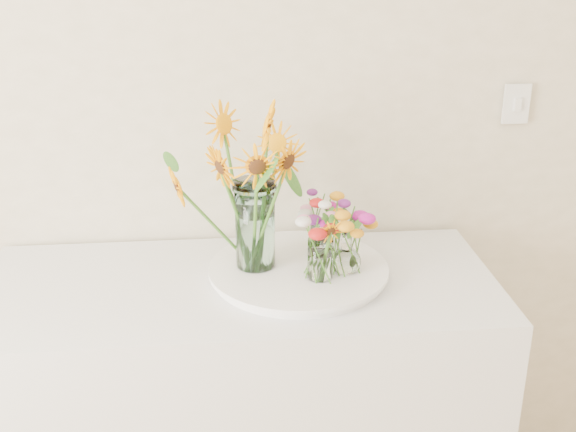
{
  "coord_description": "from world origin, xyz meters",
  "views": [
    {
      "loc": [
        -0.15,
        0.19,
        1.8
      ],
      "look_at": [
        0.02,
        1.92,
        1.09
      ],
      "focal_mm": 45.0,
      "sensor_mm": 36.0,
      "label": 1
    }
  ],
  "objects_px": {
    "small_vase_c": "(320,238)",
    "small_vase_a": "(320,260)",
    "mason_jar": "(255,225)",
    "tray": "(298,272)",
    "small_vase_b": "(346,253)",
    "counter": "(243,418)"
  },
  "relations": [
    {
      "from": "small_vase_a",
      "to": "small_vase_c",
      "type": "xyz_separation_m",
      "value": [
        0.02,
        0.16,
        -0.01
      ]
    },
    {
      "from": "tray",
      "to": "small_vase_c",
      "type": "bearing_deg",
      "value": 50.13
    },
    {
      "from": "mason_jar",
      "to": "small_vase_b",
      "type": "bearing_deg",
      "value": -13.41
    },
    {
      "from": "small_vase_c",
      "to": "small_vase_a",
      "type": "bearing_deg",
      "value": -98.16
    },
    {
      "from": "small_vase_a",
      "to": "small_vase_b",
      "type": "height_order",
      "value": "small_vase_b"
    },
    {
      "from": "counter",
      "to": "small_vase_b",
      "type": "xyz_separation_m",
      "value": [
        0.29,
        -0.02,
        0.53
      ]
    },
    {
      "from": "tray",
      "to": "counter",
      "type": "bearing_deg",
      "value": -173.32
    },
    {
      "from": "counter",
      "to": "small_vase_c",
      "type": "bearing_deg",
      "value": 24.09
    },
    {
      "from": "small_vase_a",
      "to": "small_vase_c",
      "type": "height_order",
      "value": "small_vase_a"
    },
    {
      "from": "mason_jar",
      "to": "small_vase_a",
      "type": "height_order",
      "value": "mason_jar"
    },
    {
      "from": "counter",
      "to": "mason_jar",
      "type": "bearing_deg",
      "value": 38.81
    },
    {
      "from": "tray",
      "to": "small_vase_b",
      "type": "bearing_deg",
      "value": -16.91
    },
    {
      "from": "small_vase_c",
      "to": "mason_jar",
      "type": "bearing_deg",
      "value": -160.42
    },
    {
      "from": "counter",
      "to": "small_vase_c",
      "type": "height_order",
      "value": "small_vase_c"
    },
    {
      "from": "mason_jar",
      "to": "small_vase_a",
      "type": "relative_size",
      "value": 2.16
    },
    {
      "from": "mason_jar",
      "to": "tray",
      "type": "bearing_deg",
      "value": -9.53
    },
    {
      "from": "tray",
      "to": "mason_jar",
      "type": "bearing_deg",
      "value": 170.47
    },
    {
      "from": "small_vase_a",
      "to": "small_vase_b",
      "type": "xyz_separation_m",
      "value": [
        0.07,
        0.03,
        0.0
      ]
    },
    {
      "from": "small_vase_a",
      "to": "small_vase_b",
      "type": "bearing_deg",
      "value": 23.93
    },
    {
      "from": "tray",
      "to": "small_vase_b",
      "type": "relative_size",
      "value": 4.0
    },
    {
      "from": "small_vase_b",
      "to": "small_vase_a",
      "type": "bearing_deg",
      "value": -156.07
    },
    {
      "from": "mason_jar",
      "to": "small_vase_a",
      "type": "xyz_separation_m",
      "value": [
        0.17,
        -0.09,
        -0.07
      ]
    }
  ]
}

